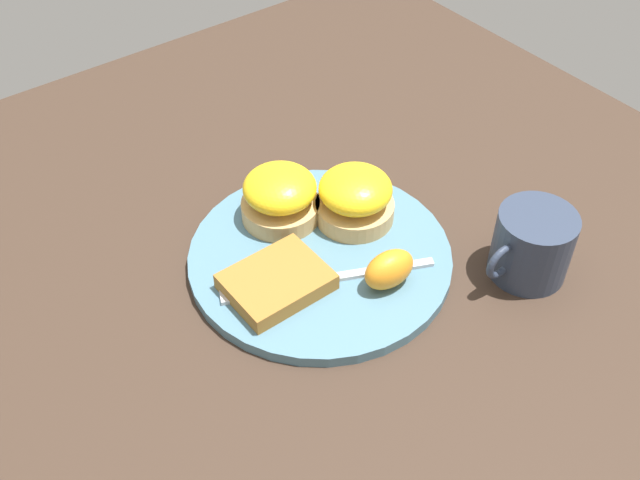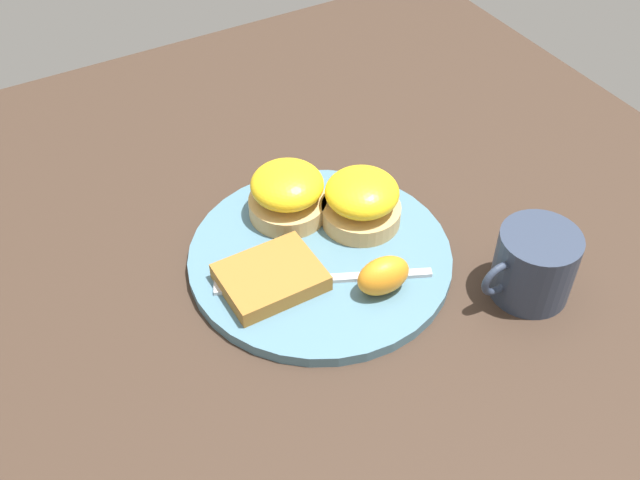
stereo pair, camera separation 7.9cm
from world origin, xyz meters
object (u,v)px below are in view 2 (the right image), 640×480
sandwich_benedict_right (287,193)px  sandwich_benedict_left (362,201)px  fork (308,280)px  hashbrown_patty (271,277)px  cup (534,265)px  orange_wedge (383,276)px

sandwich_benedict_right → sandwich_benedict_left: bearing=141.6°
sandwich_benedict_right → fork: bearing=73.3°
hashbrown_patty → cup: cup is taller
orange_wedge → fork: 0.08m
orange_wedge → cup: bearing=154.3°
sandwich_benedict_left → fork: size_ratio=0.42×
sandwich_benedict_right → orange_wedge: bearing=100.9°
fork → sandwich_benedict_right: bearing=-106.7°
fork → orange_wedge: bearing=142.0°
sandwich_benedict_right → hashbrown_patty: bearing=52.9°
sandwich_benedict_left → fork: sandwich_benedict_left is taller
hashbrown_patty → fork: 0.04m
sandwich_benedict_left → sandwich_benedict_right: same height
sandwich_benedict_left → orange_wedge: bearing=70.1°
sandwich_benedict_right → fork: sandwich_benedict_right is taller
sandwich_benedict_left → orange_wedge: (0.04, 0.11, -0.01)m
sandwich_benedict_left → cup: size_ratio=0.81×
sandwich_benedict_left → sandwich_benedict_right: bearing=-38.4°
hashbrown_patty → sandwich_benedict_left: bearing=-164.8°
orange_wedge → fork: (0.06, -0.05, -0.02)m
fork → cup: 0.24m
fork → cup: size_ratio=1.95×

